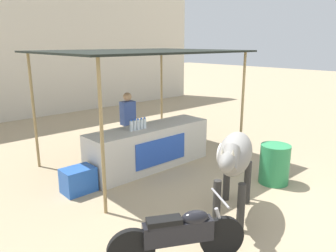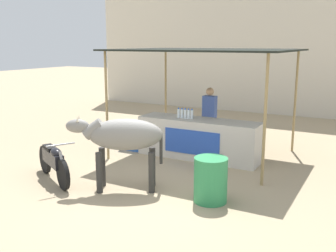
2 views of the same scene
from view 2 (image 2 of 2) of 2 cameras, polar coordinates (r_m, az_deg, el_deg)
The scene contains 10 objects.
ground_plane at distance 7.87m, azimuth -2.26°, elevation -8.61°, with size 60.00×60.00×0.00m, color tan.
building_wall_far at distance 16.12m, azimuth 15.42°, elevation 12.09°, with size 16.00×0.50×5.83m, color beige.
stall_counter at distance 9.60m, azimuth 4.48°, elevation -1.85°, with size 3.00×0.82×0.96m.
stall_awning at distance 9.60m, azimuth 5.44°, elevation 10.44°, with size 4.20×3.20×2.62m.
water_bottle_row at distance 9.58m, azimuth 2.51°, elevation 1.79°, with size 0.43×0.07×0.25m.
vendor_behind_counter at distance 10.21m, azimuth 6.02°, elevation 1.09°, with size 0.34×0.22×1.65m.
cooler_box at distance 10.44m, azimuth -5.01°, elevation -2.08°, with size 0.60×0.44×0.48m, color blue.
water_barrel at distance 7.02m, azimuth 6.20°, elevation -7.77°, with size 0.59×0.59×0.81m, color #2D8C51.
cow at distance 7.44m, azimuth -6.67°, elevation -1.57°, with size 1.77×1.20×1.44m.
motorcycle_parked at distance 8.31m, azimuth -16.29°, elevation -4.85°, with size 1.62×0.97×0.90m.
Camera 2 is at (3.81, -6.31, 2.76)m, focal length 42.00 mm.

